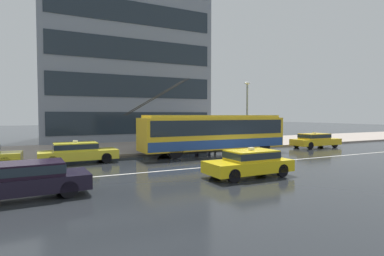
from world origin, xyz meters
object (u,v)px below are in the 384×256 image
Objects in this scene: trolleybus at (214,132)px; pedestrian_waiting_by_pole at (215,135)px; pedestrian_walking_past at (197,137)px; taxi_queued_behind_bus at (77,152)px; private_car_oncoming at (21,178)px; taxi_ahead_of_bus at (315,140)px; taxi_oncoming_near at (249,162)px; bus_shelter at (165,127)px; pedestrian_at_shelter at (143,129)px; street_lamp at (247,107)px; pedestrian_approaching_curb at (210,129)px.

trolleybus is 3.70m from pedestrian_waiting_by_pole.
taxi_queued_behind_bus is at bearing -164.04° from pedestrian_walking_past.
private_car_oncoming is 2.86× the size of pedestrian_walking_past.
private_car_oncoming is (-22.75, -7.53, 0.00)m from taxi_ahead_of_bus.
pedestrian_walking_past is (-10.68, 2.67, 0.43)m from taxi_ahead_of_bus.
private_car_oncoming is at bearing -161.69° from taxi_ahead_of_bus.
taxi_oncoming_near is at bearing -148.89° from taxi_ahead_of_bus.
bus_shelter reaches higher than taxi_ahead_of_bus.
pedestrian_walking_past is at bearing -20.34° from pedestrian_at_shelter.
private_car_oncoming is at bearing -124.09° from pedestrian_at_shelter.
street_lamp reaches higher than pedestrian_walking_past.
bus_shelter reaches higher than pedestrian_approaching_curb.
taxi_ahead_of_bus is (13.19, 7.96, 0.00)m from taxi_oncoming_near.
pedestrian_at_shelter reaches higher than taxi_ahead_of_bus.
street_lamp is (9.41, -1.27, 1.86)m from pedestrian_at_shelter.
pedestrian_walking_past is (2.51, 10.63, 0.43)m from taxi_oncoming_near.
taxi_oncoming_near is (-2.75, -8.13, -0.91)m from trolleybus.
taxi_oncoming_near is 2.48× the size of pedestrian_waiting_by_pole.
private_car_oncoming is at bearing -139.81° from pedestrian_walking_past.
street_lamp is at bearing -7.70° from pedestrian_at_shelter.
street_lamp reaches higher than taxi_queued_behind_bus.
trolleybus is 6.09m from street_lamp.
pedestrian_at_shelter reaches higher than pedestrian_waiting_by_pole.
private_car_oncoming is at bearing -142.70° from pedestrian_approaching_curb.
trolleybus reaches higher than bus_shelter.
pedestrian_waiting_by_pole is at bearing 37.98° from pedestrian_approaching_curb.
bus_shelter is 1.76× the size of pedestrian_approaching_curb.
taxi_oncoming_near is 11.18m from pedestrian_approaching_curb.
street_lamp is (14.84, 3.00, 2.94)m from taxi_queued_behind_bus.
bus_shelter reaches higher than pedestrian_at_shelter.
taxi_ahead_of_bus is at bearing 0.20° from taxi_queued_behind_bus.
pedestrian_walking_past reaches higher than taxi_ahead_of_bus.
private_car_oncoming is 1.33× the size of bus_shelter.
street_lamp is (4.11, 0.38, 1.92)m from pedestrian_approaching_curb.
pedestrian_waiting_by_pole is at bearing 37.35° from private_car_oncoming.
taxi_oncoming_near is 2.09× the size of pedestrian_approaching_curb.
pedestrian_walking_past is at bearing 174.21° from pedestrian_approaching_curb.
taxi_queued_behind_bus is at bearing 71.44° from private_car_oncoming.
trolleybus is 2.95× the size of taxi_oncoming_near.
taxi_queued_behind_bus is 9.95m from pedestrian_walking_past.
bus_shelter is (-13.25, 3.34, 1.26)m from taxi_ahead_of_bus.
pedestrian_waiting_by_pole is (11.70, 3.38, 0.46)m from taxi_queued_behind_bus.
street_lamp is at bearing 28.73° from trolleybus.
trolleybus reaches higher than pedestrian_approaching_curb.
trolleybus is at bearing 1.39° from taxi_queued_behind_bus.
trolleybus is 2.63× the size of private_car_oncoming.
street_lamp reaches higher than pedestrian_approaching_curb.
pedestrian_at_shelter is at bearing 137.34° from trolleybus.
taxi_queued_behind_bus is 20.25m from taxi_ahead_of_bus.
taxi_oncoming_near is at bearing -2.60° from private_car_oncoming.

